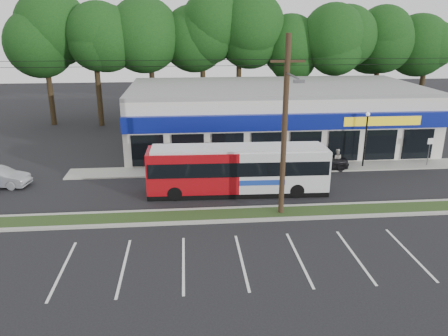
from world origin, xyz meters
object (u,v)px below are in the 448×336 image
object	(u,v)px
lamp_post	(366,133)
sign_post	(430,147)
metrobus	(238,169)
utility_pole	(282,122)
pedestrian_b	(337,159)
pedestrian_a	(290,159)
car_dark	(318,160)

from	to	relation	value
lamp_post	sign_post	xyz separation A→B (m)	(5.00, -0.23, -1.12)
sign_post	metrobus	bearing A→B (deg)	-164.89
utility_pole	sign_post	distance (m)	15.71
pedestrian_b	lamp_post	bearing A→B (deg)	-155.69
metrobus	pedestrian_a	xyz separation A→B (m)	(4.39, 4.00, -0.73)
lamp_post	car_dark	bearing A→B (deg)	-175.24
lamp_post	pedestrian_b	bearing A→B (deg)	-170.31
lamp_post	utility_pole	bearing A→B (deg)	-136.05
lamp_post	car_dark	size ratio (longest dim) A/B	0.93
utility_pole	metrobus	distance (m)	5.55
utility_pole	pedestrian_a	world-z (taller)	utility_pole
lamp_post	pedestrian_b	world-z (taller)	lamp_post
sign_post	lamp_post	bearing A→B (deg)	177.42
pedestrian_a	pedestrian_b	bearing A→B (deg)	134.20
pedestrian_b	sign_post	bearing A→B (deg)	-164.18
lamp_post	sign_post	distance (m)	5.13
utility_pole	car_dark	xyz separation A→B (m)	(4.57, 7.57, -4.63)
sign_post	pedestrian_b	xyz separation A→B (m)	(-7.20, -0.15, -0.75)
utility_pole	pedestrian_b	size ratio (longest dim) A/B	31.09
sign_post	metrobus	distance (m)	15.63
metrobus	pedestrian_b	bearing A→B (deg)	27.94
utility_pole	metrobus	world-z (taller)	utility_pole
car_dark	pedestrian_a	xyz separation A→B (m)	(-2.10, 0.00, 0.12)
pedestrian_a	sign_post	bearing A→B (deg)	135.86
lamp_post	metrobus	size ratio (longest dim) A/B	0.37
lamp_post	car_dark	world-z (taller)	lamp_post
utility_pole	metrobus	size ratio (longest dim) A/B	4.34
utility_pole	lamp_post	xyz separation A→B (m)	(8.17, 7.87, -2.74)
car_dark	lamp_post	bearing A→B (deg)	-95.22
sign_post	car_dark	bearing A→B (deg)	-179.50
metrobus	sign_post	bearing A→B (deg)	16.60
metrobus	pedestrian_a	size ratio (longest dim) A/B	6.40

